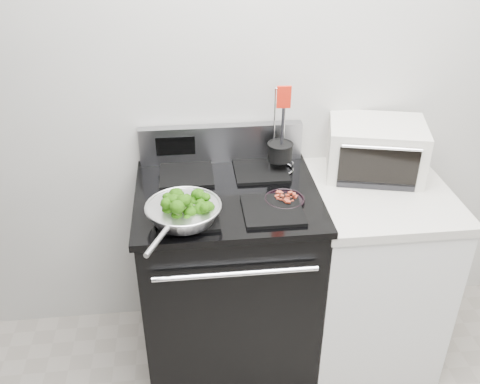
{
  "coord_description": "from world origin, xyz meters",
  "views": [
    {
      "loc": [
        -0.46,
        -0.55,
        2.12
      ],
      "look_at": [
        -0.25,
        1.36,
        0.98
      ],
      "focal_mm": 40.0,
      "sensor_mm": 36.0,
      "label": 1
    }
  ],
  "objects": [
    {
      "name": "bacon_plate",
      "position": [
        -0.07,
        1.32,
        0.97
      ],
      "size": [
        0.17,
        0.17,
        0.04
      ],
      "rotation": [
        0.0,
        0.0,
        -0.15
      ],
      "color": "black",
      "rests_on": "gas_range"
    },
    {
      "name": "gas_range",
      "position": [
        -0.3,
        1.41,
        0.49
      ],
      "size": [
        0.79,
        0.69,
        1.13
      ],
      "color": "black",
      "rests_on": "floor"
    },
    {
      "name": "utensil_holder",
      "position": [
        -0.04,
        1.59,
        1.02
      ],
      "size": [
        0.13,
        0.13,
        0.41
      ],
      "rotation": [
        0.0,
        0.0,
        -0.08
      ],
      "color": "silver",
      "rests_on": "gas_range"
    },
    {
      "name": "skillet",
      "position": [
        -0.49,
        1.21,
        1.0
      ],
      "size": [
        0.3,
        0.45,
        0.06
      ],
      "rotation": [
        0.0,
        0.0,
        -0.42
      ],
      "color": "silver",
      "rests_on": "gas_range"
    },
    {
      "name": "back_wall",
      "position": [
        0.0,
        1.75,
        1.35
      ],
      "size": [
        4.0,
        0.02,
        2.7
      ],
      "primitive_type": "cube",
      "color": "beige",
      "rests_on": "ground"
    },
    {
      "name": "toaster_oven",
      "position": [
        0.4,
        1.57,
        1.04
      ],
      "size": [
        0.49,
        0.41,
        0.25
      ],
      "rotation": [
        0.0,
        0.0,
        -0.24
      ],
      "color": "beige",
      "rests_on": "counter"
    },
    {
      "name": "broccoli_pile",
      "position": [
        -0.49,
        1.21,
        1.02
      ],
      "size": [
        0.23,
        0.23,
        0.08
      ],
      "primitive_type": null,
      "color": "black",
      "rests_on": "skillet"
    },
    {
      "name": "counter",
      "position": [
        0.39,
        1.41,
        0.46
      ],
      "size": [
        0.62,
        0.68,
        0.92
      ],
      "color": "white",
      "rests_on": "floor"
    }
  ]
}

